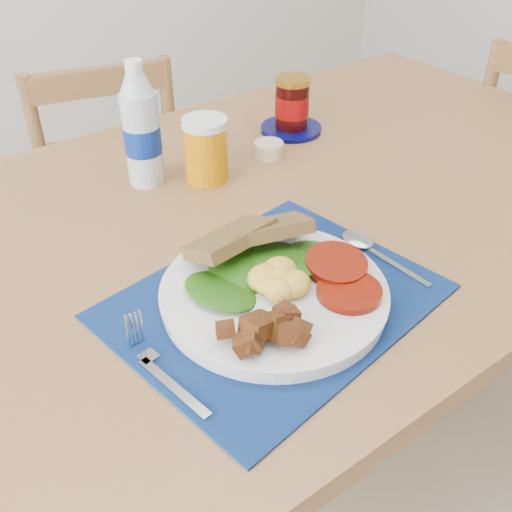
{
  "coord_description": "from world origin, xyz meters",
  "views": [
    {
      "loc": [
        -0.62,
        -0.48,
        1.28
      ],
      "look_at": [
        -0.23,
        0.04,
        0.8
      ],
      "focal_mm": 42.0,
      "sensor_mm": 36.0,
      "label": 1
    }
  ],
  "objects": [
    {
      "name": "chair_far",
      "position": [
        -0.09,
        0.9,
        0.52
      ],
      "size": [
        0.45,
        0.44,
        1.01
      ],
      "rotation": [
        0.0,
        0.0,
        2.89
      ],
      "color": "brown",
      "rests_on": "ground"
    },
    {
      "name": "ground",
      "position": [
        0.0,
        0.0,
        0.0
      ],
      "size": [
        4.0,
        4.0,
        0.0
      ],
      "primitive_type": "plane",
      "color": "gray",
      "rests_on": "ground"
    },
    {
      "name": "fork",
      "position": [
        -0.42,
        -0.02,
        0.76
      ],
      "size": [
        0.03,
        0.17,
        0.0
      ],
      "rotation": [
        0.0,
        0.0,
        0.14
      ],
      "color": "#B2B5BA",
      "rests_on": "placemat"
    },
    {
      "name": "table",
      "position": [
        0.0,
        0.2,
        0.67
      ],
      "size": [
        1.4,
        0.9,
        0.75
      ],
      "color": "brown",
      "rests_on": "ground"
    },
    {
      "name": "spoon",
      "position": [
        -0.04,
        0.0,
        0.76
      ],
      "size": [
        0.04,
        0.17,
        0.0
      ],
      "rotation": [
        0.0,
        0.0,
        0.03
      ],
      "color": "#B2B5BA",
      "rests_on": "placemat"
    },
    {
      "name": "water_bottle",
      "position": [
        -0.21,
        0.4,
        0.85
      ],
      "size": [
        0.06,
        0.06,
        0.22
      ],
      "color": "#ADBFCC",
      "rests_on": "table"
    },
    {
      "name": "placemat",
      "position": [
        -0.23,
        -0.0,
        0.75
      ],
      "size": [
        0.46,
        0.38,
        0.0
      ],
      "primitive_type": "cube",
      "rotation": [
        0.0,
        0.0,
        0.14
      ],
      "color": "#040432",
      "rests_on": "table"
    },
    {
      "name": "jam_on_saucer",
      "position": [
        0.14,
        0.41,
        0.8
      ],
      "size": [
        0.13,
        0.13,
        0.11
      ],
      "color": "#040648",
      "rests_on": "table"
    },
    {
      "name": "juice_glass",
      "position": [
        -0.12,
        0.34,
        0.8
      ],
      "size": [
        0.08,
        0.08,
        0.11
      ],
      "primitive_type": "cylinder",
      "color": "#C27805",
      "rests_on": "table"
    },
    {
      "name": "ramekin",
      "position": [
        0.03,
        0.35,
        0.76
      ],
      "size": [
        0.06,
        0.06,
        0.03
      ],
      "primitive_type": "cylinder",
      "color": "beige",
      "rests_on": "table"
    },
    {
      "name": "breakfast_plate",
      "position": [
        -0.24,
        -0.01,
        0.77
      ],
      "size": [
        0.3,
        0.3,
        0.07
      ],
      "rotation": [
        0.0,
        0.0,
        -0.02
      ],
      "color": "silver",
      "rests_on": "placemat"
    }
  ]
}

